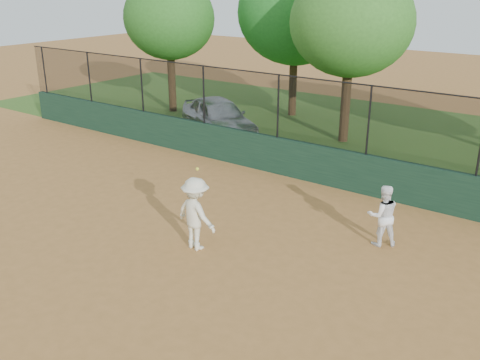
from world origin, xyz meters
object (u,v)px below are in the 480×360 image
Objects in this scene: tree_0 at (169,18)px; tree_1 at (295,13)px; player_second at (383,215)px; tree_2 at (351,23)px; player_main at (196,214)px; parked_car at (219,117)px.

tree_0 is 5.66m from tree_1.
player_second is at bearing -28.43° from tree_0.
tree_2 is (3.80, -2.50, -0.09)m from tree_1.
tree_0 is at bearing 134.99° from player_main.
parked_car is 0.74× the size of tree_0.
player_main reaches higher than player_second.
parked_car is 6.13m from tree_2.
tree_0 reaches higher than player_second.
tree_0 is at bearing -151.94° from tree_1.
player_second is (8.89, -5.10, -0.02)m from parked_car.
parked_car is 6.02m from tree_0.
player_main is 0.35× the size of tree_0.
player_second is 0.25× the size of tree_0.
tree_2 reaches higher than tree_0.
player_second is 0.23× the size of tree_2.
tree_0 is at bearing -67.13° from player_second.
player_main reaches higher than parked_car.
parked_car is 2.13× the size of player_main.
tree_2 is at bearing -97.11° from player_second.
player_second is 15.55m from tree_0.
player_main is at bearing -0.27° from player_second.
tree_1 is at bearing 21.82° from parked_car.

